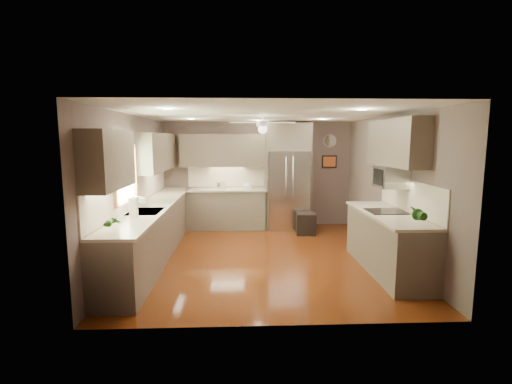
{
  "coord_description": "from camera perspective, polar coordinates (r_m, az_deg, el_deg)",
  "views": [
    {
      "loc": [
        -0.4,
        -6.41,
        2.08
      ],
      "look_at": [
        -0.1,
        0.6,
        1.08
      ],
      "focal_mm": 26.0,
      "sensor_mm": 36.0,
      "label": 1
    }
  ],
  "objects": [
    {
      "name": "wall_back",
      "position": [
        8.95,
        0.16,
        2.76
      ],
      "size": [
        4.5,
        0.0,
        4.5
      ],
      "primitive_type": "plane",
      "rotation": [
        1.57,
        0.0,
        0.0
      ],
      "color": "brown",
      "rests_on": "ground"
    },
    {
      "name": "refrigerator",
      "position": [
        8.68,
        4.88,
        2.15
      ],
      "size": [
        1.06,
        0.75,
        2.45
      ],
      "color": "silver",
      "rests_on": "ground"
    },
    {
      "name": "ceiling",
      "position": [
        6.43,
        1.18,
        11.83
      ],
      "size": [
        5.0,
        5.0,
        0.0
      ],
      "primitive_type": "plane",
      "rotation": [
        3.14,
        0.0,
        0.0
      ],
      "color": "white",
      "rests_on": "ground"
    },
    {
      "name": "right_run",
      "position": [
        6.28,
        19.62,
        -7.12
      ],
      "size": [
        0.7,
        2.2,
        1.45
      ],
      "color": "brown",
      "rests_on": "ground"
    },
    {
      "name": "canister_b",
      "position": [
        8.72,
        -5.77,
        0.99
      ],
      "size": [
        0.11,
        0.11,
        0.14
      ],
      "primitive_type": "cylinder",
      "rotation": [
        0.0,
        0.0,
        0.22
      ],
      "color": "silver",
      "rests_on": "back_run"
    },
    {
      "name": "wall_clock",
      "position": [
        9.14,
        11.29,
        7.74
      ],
      "size": [
        0.3,
        0.03,
        0.3
      ],
      "color": "white",
      "rests_on": "wall_back"
    },
    {
      "name": "recessed_lights",
      "position": [
        6.83,
        0.63,
        11.56
      ],
      "size": [
        2.84,
        3.14,
        0.01
      ],
      "color": "white",
      "rests_on": "ceiling"
    },
    {
      "name": "stool",
      "position": [
        8.29,
        7.69,
        -4.82
      ],
      "size": [
        0.45,
        0.45,
        0.48
      ],
      "color": "black",
      "rests_on": "ground"
    },
    {
      "name": "wall_right",
      "position": [
        6.98,
        19.92,
        0.77
      ],
      "size": [
        0.0,
        5.0,
        5.0
      ],
      "primitive_type": "plane",
      "rotation": [
        1.57,
        0.0,
        -1.57
      ],
      "color": "brown",
      "rests_on": "ground"
    },
    {
      "name": "paper_towel",
      "position": [
        5.71,
        -18.33,
        -2.4
      ],
      "size": [
        0.13,
        0.13,
        0.32
      ],
      "color": "white",
      "rests_on": "left_run"
    },
    {
      "name": "canister_c",
      "position": [
        8.66,
        -5.08,
        1.09
      ],
      "size": [
        0.13,
        0.13,
        0.18
      ],
      "primitive_type": "cylinder",
      "rotation": [
        0.0,
        0.0,
        0.17
      ],
      "color": "beige",
      "rests_on": "back_run"
    },
    {
      "name": "potted_plant_right",
      "position": [
        5.27,
        23.54,
        -3.1
      ],
      "size": [
        0.21,
        0.18,
        0.35
      ],
      "primitive_type": "imported",
      "rotation": [
        0.0,
        0.0,
        0.11
      ],
      "color": "#215518",
      "rests_on": "right_run"
    },
    {
      "name": "uppers",
      "position": [
        7.13,
        -5.19,
        6.38
      ],
      "size": [
        4.5,
        4.7,
        0.95
      ],
      "color": "brown",
      "rests_on": "wall_left"
    },
    {
      "name": "framed_print",
      "position": [
        9.15,
        11.21,
        4.61
      ],
      "size": [
        0.36,
        0.03,
        0.3
      ],
      "color": "black",
      "rests_on": "wall_back"
    },
    {
      "name": "soap_bottle",
      "position": [
        6.65,
        -17.05,
        -1.21
      ],
      "size": [
        0.13,
        0.13,
        0.21
      ],
      "primitive_type": "imported",
      "rotation": [
        0.0,
        0.0,
        0.37
      ],
      "color": "white",
      "rests_on": "left_run"
    },
    {
      "name": "wall_left",
      "position": [
        6.72,
        -18.38,
        0.58
      ],
      "size": [
        0.0,
        5.0,
        5.0
      ],
      "primitive_type": "plane",
      "rotation": [
        1.57,
        0.0,
        1.57
      ],
      "color": "brown",
      "rests_on": "ground"
    },
    {
      "name": "wall_front",
      "position": [
        4.01,
        3.37,
        -3.85
      ],
      "size": [
        4.5,
        0.0,
        4.5
      ],
      "primitive_type": "plane",
      "rotation": [
        -1.57,
        0.0,
        0.0
      ],
      "color": "brown",
      "rests_on": "ground"
    },
    {
      "name": "potted_plant_left",
      "position": [
        4.87,
        -21.15,
        -4.38
      ],
      "size": [
        0.16,
        0.14,
        0.27
      ],
      "primitive_type": "imported",
      "rotation": [
        0.0,
        0.0,
        -0.32
      ],
      "color": "#215518",
      "rests_on": "left_run"
    },
    {
      "name": "left_run",
      "position": [
        6.92,
        -15.39,
        -5.54
      ],
      "size": [
        0.65,
        4.7,
        1.45
      ],
      "color": "brown",
      "rests_on": "ground"
    },
    {
      "name": "window",
      "position": [
        6.2,
        -19.5,
        2.73
      ],
      "size": [
        0.05,
        1.12,
        0.92
      ],
      "color": "#BFF2B2",
      "rests_on": "wall_left"
    },
    {
      "name": "ceiling_fan",
      "position": [
        6.72,
        1.02,
        10.24
      ],
      "size": [
        1.18,
        1.18,
        0.32
      ],
      "color": "white",
      "rests_on": "ceiling"
    },
    {
      "name": "floor",
      "position": [
        6.75,
        1.12,
        -9.87
      ],
      "size": [
        5.0,
        5.0,
        0.0
      ],
      "primitive_type": "plane",
      "color": "#53270B",
      "rests_on": "ground"
    },
    {
      "name": "back_run",
      "position": [
        8.76,
        -4.5,
        -2.44
      ],
      "size": [
        1.85,
        0.65,
        1.45
      ],
      "color": "brown",
      "rests_on": "ground"
    },
    {
      "name": "bowl",
      "position": [
        8.7,
        -1.26,
        0.73
      ],
      "size": [
        0.22,
        0.22,
        0.05
      ],
      "primitive_type": "imported",
      "rotation": [
        0.0,
        0.0,
        0.0
      ],
      "color": "beige",
      "rests_on": "back_run"
    },
    {
      "name": "sink",
      "position": [
        6.21,
        -16.67,
        -3.14
      ],
      "size": [
        0.5,
        0.7,
        0.32
      ],
      "color": "silver",
      "rests_on": "left_run"
    },
    {
      "name": "microwave",
      "position": [
        6.37,
        20.01,
        2.19
      ],
      "size": [
        0.43,
        0.55,
        0.34
      ],
      "color": "silver",
      "rests_on": "wall_right"
    }
  ]
}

